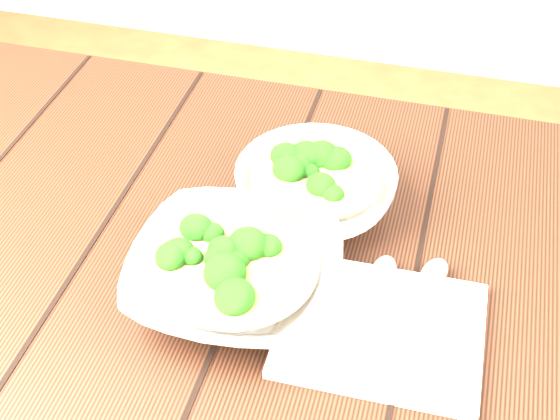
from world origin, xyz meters
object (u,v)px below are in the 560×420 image
at_px(table, 266,330).
at_px(trivet, 271,230).
at_px(soup_bowl_front, 235,274).
at_px(napkin, 381,329).
at_px(soup_bowl_back, 315,188).

bearing_deg(table, trivet, 96.05).
bearing_deg(table, soup_bowl_front, -112.30).
xyz_separation_m(table, napkin, (0.15, -0.07, 0.13)).
distance_m(table, trivet, 0.14).
height_order(soup_bowl_back, napkin, soup_bowl_back).
distance_m(table, soup_bowl_back, 0.20).
bearing_deg(soup_bowl_front, trivet, 81.68).
height_order(table, napkin, napkin).
height_order(table, trivet, trivet).
distance_m(soup_bowl_back, trivet, 0.08).
relative_size(soup_bowl_back, napkin, 0.98).
height_order(soup_bowl_front, soup_bowl_back, soup_bowl_back).
bearing_deg(soup_bowl_front, table, 67.70).
xyz_separation_m(soup_bowl_back, trivet, (-0.04, -0.07, -0.02)).
distance_m(soup_bowl_front, napkin, 0.18).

